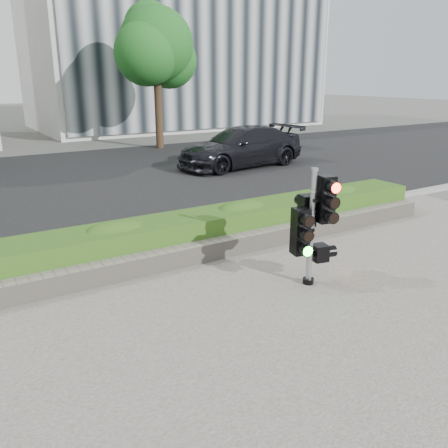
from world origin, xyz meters
name	(u,v)px	position (x,y,z in m)	size (l,w,h in m)	color
ground	(253,304)	(0.00, 0.00, 0.00)	(120.00, 120.00, 0.00)	#51514C
sidewalk	(386,394)	(0.00, -2.50, 0.01)	(16.00, 11.00, 0.03)	#9E9389
road	(75,182)	(0.00, 10.00, 0.01)	(60.00, 13.00, 0.02)	black
curb	(164,241)	(0.00, 3.15, 0.06)	(60.00, 0.25, 0.12)	gray
stone_wall	(193,253)	(0.00, 1.90, 0.20)	(12.00, 0.32, 0.34)	gray
hedge	(177,235)	(0.00, 2.55, 0.37)	(12.00, 1.00, 0.68)	#5C922D
building_right	(173,32)	(11.00, 25.00, 6.00)	(18.00, 10.00, 12.00)	#B7B7B2
tree_right	(155,48)	(5.48, 15.55, 4.48)	(4.10, 3.58, 6.53)	black
traffic_signal	(312,221)	(1.20, 0.12, 1.09)	(0.70, 0.55, 1.92)	black
car_dark	(241,147)	(6.09, 9.48, 0.75)	(2.06, 5.06, 1.47)	black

